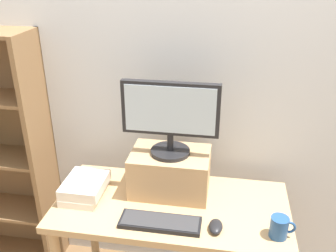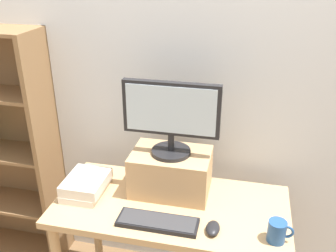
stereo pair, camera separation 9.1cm
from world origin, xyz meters
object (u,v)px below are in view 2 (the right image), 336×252
Objects in this scene: keyboard at (158,222)px; book_stack at (86,185)px; desk at (171,220)px; coffee_mug at (277,231)px; riser_box at (171,172)px; computer_mouse at (213,228)px; computer_monitor at (171,115)px.

book_stack reaches higher than keyboard.
desk is 10.40× the size of coffee_mug.
keyboard is (-0.00, -0.29, -0.10)m from riser_box.
computer_monitor is at bearing 132.95° from computer_mouse.
computer_mouse is (0.26, -0.28, -0.10)m from riser_box.
desk is 11.37× the size of computer_mouse.
computer_monitor is 0.59m from book_stack.
riser_box is 3.57× the size of coffee_mug.
coffee_mug reaches higher than desk.
desk is at bearing 162.73° from coffee_mug.
computer_mouse is 0.39× the size of book_stack.
computer_monitor is 1.26× the size of keyboard.
computer_monitor reaches higher than computer_mouse.
computer_mouse is 0.91× the size of coffee_mug.
riser_box reaches higher than coffee_mug.
book_stack is (-0.43, -0.12, -0.39)m from computer_monitor.
book_stack is 2.35× the size of coffee_mug.
riser_box is 0.32m from computer_monitor.
keyboard is 3.68× the size of computer_mouse.
coffee_mug is (0.51, -0.16, 0.16)m from desk.
desk is 3.09× the size of keyboard.
book_stack is at bearing -164.44° from computer_monitor.
book_stack is 0.98m from coffee_mug.
computer_monitor is at bearing 89.85° from keyboard.
riser_box is 1.52× the size of book_stack.
book_stack is at bearing -164.27° from riser_box.
keyboard reaches higher than desk.
keyboard is 0.26m from computer_mouse.
computer_monitor is 0.57m from computer_mouse.
riser_box is at bearing 132.80° from computer_mouse.
riser_box is (-0.03, 0.12, 0.22)m from desk.
riser_box is at bearing 90.00° from computer_monitor.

